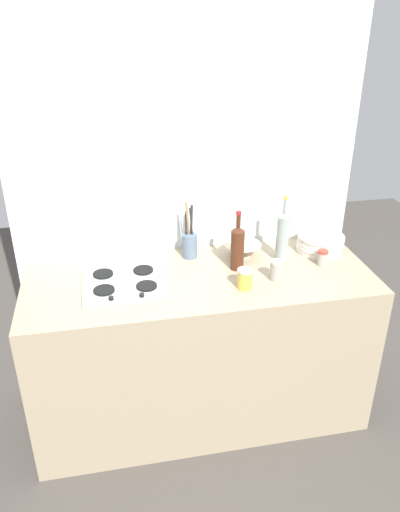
{
  "coord_description": "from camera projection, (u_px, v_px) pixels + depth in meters",
  "views": [
    {
      "loc": [
        -0.44,
        -2.23,
        2.19
      ],
      "look_at": [
        0.0,
        0.0,
        1.02
      ],
      "focal_mm": 35.47,
      "sensor_mm": 36.0,
      "label": 1
    }
  ],
  "objects": [
    {
      "name": "counter_block",
      "position": [
        200.0,
        347.0,
        2.81
      ],
      "size": [
        1.8,
        0.7,
        0.9
      ],
      "primitive_type": "cube",
      "color": "tan",
      "rests_on": "ground"
    },
    {
      "name": "condiment_jar_front",
      "position": [
        245.0,
        279.0,
        2.48
      ],
      "size": [
        0.08,
        0.08,
        0.1
      ],
      "color": "gold",
      "rests_on": "counter_block"
    },
    {
      "name": "plate_stack",
      "position": [
        320.0,
        243.0,
        2.86
      ],
      "size": [
        0.27,
        0.27,
        0.09
      ],
      "color": "silver",
      "rests_on": "counter_block"
    },
    {
      "name": "wine_bottle_leftmost",
      "position": [
        283.0,
        236.0,
        2.71
      ],
      "size": [
        0.07,
        0.07,
        0.37
      ],
      "color": "gray",
      "rests_on": "counter_block"
    },
    {
      "name": "condiment_jar_spare",
      "position": [
        322.0,
        258.0,
        2.71
      ],
      "size": [
        0.06,
        0.06,
        0.09
      ],
      "color": "#9E998C",
      "rests_on": "counter_block"
    },
    {
      "name": "ground_plane",
      "position": [
        200.0,
        408.0,
        3.02
      ],
      "size": [
        6.0,
        6.0,
        0.0
      ],
      "primitive_type": "plane",
      "color": "#47423D",
      "rests_on": "ground"
    },
    {
      "name": "stovetop_hob",
      "position": [
        125.0,
        282.0,
        2.53
      ],
      "size": [
        0.41,
        0.36,
        0.04
      ],
      "color": "#B2B2B7",
      "rests_on": "counter_block"
    },
    {
      "name": "condiment_jar_rear",
      "position": [
        276.0,
        270.0,
        2.56
      ],
      "size": [
        0.06,
        0.06,
        0.11
      ],
      "color": "#9E998C",
      "rests_on": "counter_block"
    },
    {
      "name": "wine_bottle_mid_left",
      "position": [
        237.0,
        247.0,
        2.63
      ],
      "size": [
        0.07,
        0.07,
        0.33
      ],
      "color": "#472314",
      "rests_on": "counter_block"
    },
    {
      "name": "mixing_bowl",
      "position": [
        242.0,
        249.0,
        2.8
      ],
      "size": [
        0.21,
        0.21,
        0.07
      ],
      "color": "beige",
      "rests_on": "counter_block"
    },
    {
      "name": "utensil_crock",
      "position": [
        190.0,
        243.0,
        2.77
      ],
      "size": [
        0.08,
        0.08,
        0.33
      ],
      "color": "slate",
      "rests_on": "counter_block"
    },
    {
      "name": "backsplash_panel",
      "position": [
        186.0,
        181.0,
        2.76
      ],
      "size": [
        1.9,
        0.06,
        2.58
      ],
      "primitive_type": "cube",
      "color": "silver",
      "rests_on": "ground"
    }
  ]
}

